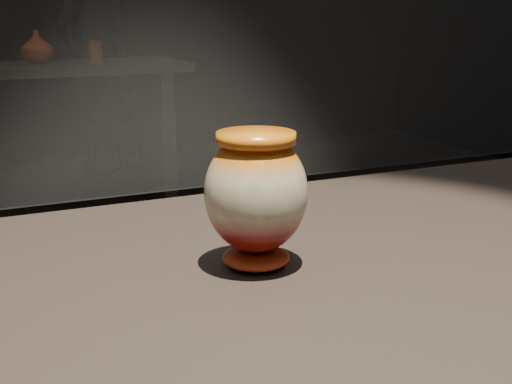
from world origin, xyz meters
The scene contains 5 objects.
main_vase centered at (0.17, 0.03, 1.00)m, with size 0.16×0.16×0.18m.
back_shelf centered at (0.21, 3.39, 0.64)m, with size 2.00×0.60×0.90m.
back_vase_mid centered at (0.41, 3.44, 0.99)m, with size 0.17×0.17×0.18m, color maroon.
back_vase_right centered at (0.71, 3.33, 0.96)m, with size 0.08×0.08×0.12m, color #9D5116.
visitor centered at (0.88, 4.13, 0.83)m, with size 0.61×0.40×1.67m, color black.
Camera 1 is at (-0.19, -0.75, 1.23)m, focal length 50.00 mm.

